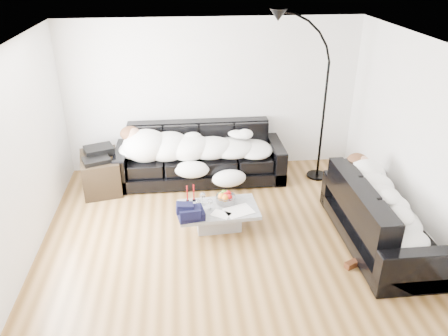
{
  "coord_description": "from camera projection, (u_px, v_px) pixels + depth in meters",
  "views": [
    {
      "loc": [
        -0.54,
        -4.94,
        3.55
      ],
      "look_at": [
        0.0,
        0.3,
        0.9
      ],
      "focal_mm": 35.0,
      "sensor_mm": 36.0,
      "label": 1
    }
  ],
  "objects": [
    {
      "name": "floor_lamp",
      "position": [
        324.0,
        109.0,
        7.07
      ],
      "size": [
        0.92,
        0.45,
        2.44
      ],
      "primitive_type": null,
      "rotation": [
        0.0,
        0.0,
        -0.11
      ],
      "color": "black",
      "rests_on": "ground"
    },
    {
      "name": "coffee_table",
      "position": [
        218.0,
        218.0,
        6.15
      ],
      "size": [
        1.14,
        0.71,
        0.32
      ],
      "primitive_type": "cube",
      "rotation": [
        0.0,
        0.0,
        0.06
      ],
      "color": "#939699",
      "rests_on": "ground"
    },
    {
      "name": "wine_glass_a",
      "position": [
        203.0,
        199.0,
        6.12
      ],
      "size": [
        0.08,
        0.08,
        0.19
      ],
      "primitive_type": "cylinder",
      "rotation": [
        0.0,
        0.0,
        -0.05
      ],
      "color": "white",
      "rests_on": "coffee_table"
    },
    {
      "name": "sofa_back",
      "position": [
        200.0,
        154.0,
        7.35
      ],
      "size": [
        2.8,
        0.97,
        0.92
      ],
      "primitive_type": "cube",
      "color": "black",
      "rests_on": "ground"
    },
    {
      "name": "sleeper_right",
      "position": [
        383.0,
        200.0,
        5.63
      ],
      "size": [
        0.77,
        1.83,
        0.45
      ],
      "primitive_type": null,
      "rotation": [
        0.0,
        0.0,
        1.57
      ],
      "color": "white",
      "rests_on": "sofa_right"
    },
    {
      "name": "shoes",
      "position": [
        357.0,
        259.0,
        5.5
      ],
      "size": [
        0.45,
        0.37,
        0.09
      ],
      "primitive_type": null,
      "rotation": [
        0.0,
        0.0,
        0.22
      ],
      "color": "#472311",
      "rests_on": "ground"
    },
    {
      "name": "newspaper_b",
      "position": [
        221.0,
        214.0,
        5.93
      ],
      "size": [
        0.31,
        0.28,
        0.01
      ],
      "primitive_type": "cube",
      "rotation": [
        0.0,
        0.0,
        -0.55
      ],
      "color": "silver",
      "rests_on": "coffee_table"
    },
    {
      "name": "sleeper_back",
      "position": [
        200.0,
        144.0,
        7.22
      ],
      "size": [
        2.37,
        0.82,
        0.47
      ],
      "primitive_type": null,
      "color": "white",
      "rests_on": "sofa_back"
    },
    {
      "name": "teal_cushion",
      "position": [
        360.0,
        172.0,
        6.18
      ],
      "size": [
        0.42,
        0.38,
        0.2
      ],
      "primitive_type": "ellipsoid",
      "rotation": [
        0.0,
        0.0,
        0.24
      ],
      "color": "#0C5A4F",
      "rests_on": "sofa_right"
    },
    {
      "name": "newspaper_a",
      "position": [
        239.0,
        211.0,
        6.0
      ],
      "size": [
        0.45,
        0.4,
        0.01
      ],
      "primitive_type": "cube",
      "rotation": [
        0.0,
        0.0,
        0.35
      ],
      "color": "silver",
      "rests_on": "coffee_table"
    },
    {
      "name": "stereo",
      "position": [
        98.0,
        153.0,
        6.94
      ],
      "size": [
        0.53,
        0.48,
        0.13
      ],
      "primitive_type": "cube",
      "rotation": [
        0.0,
        0.0,
        0.37
      ],
      "color": "black",
      "rests_on": "av_cabinet"
    },
    {
      "name": "candle_right",
      "position": [
        194.0,
        193.0,
        6.19
      ],
      "size": [
        0.06,
        0.06,
        0.26
      ],
      "primitive_type": "cylinder",
      "rotation": [
        0.0,
        0.0,
        0.33
      ],
      "color": "maroon",
      "rests_on": "coffee_table"
    },
    {
      "name": "sofa_right",
      "position": [
        381.0,
        214.0,
        5.73
      ],
      "size": [
        0.91,
        2.13,
        0.86
      ],
      "primitive_type": "cube",
      "rotation": [
        0.0,
        0.0,
        1.57
      ],
      "color": "black",
      "rests_on": "ground"
    },
    {
      "name": "candle_left",
      "position": [
        187.0,
        194.0,
        6.17
      ],
      "size": [
        0.05,
        0.05,
        0.25
      ],
      "primitive_type": "cylinder",
      "rotation": [
        0.0,
        0.0,
        -0.08
      ],
      "color": "maroon",
      "rests_on": "coffee_table"
    },
    {
      "name": "wine_glass_c",
      "position": [
        210.0,
        204.0,
        6.0
      ],
      "size": [
        0.08,
        0.08,
        0.17
      ],
      "primitive_type": "cylinder",
      "rotation": [
        0.0,
        0.0,
        0.05
      ],
      "color": "white",
      "rests_on": "coffee_table"
    },
    {
      "name": "wall_back",
      "position": [
        212.0,
        96.0,
        7.45
      ],
      "size": [
        5.0,
        0.02,
        2.6
      ],
      "primitive_type": "cube",
      "color": "silver",
      "rests_on": "ground"
    },
    {
      "name": "navy_jacket",
      "position": [
        188.0,
        208.0,
        5.75
      ],
      "size": [
        0.44,
        0.4,
        0.18
      ],
      "primitive_type": null,
      "rotation": [
        0.0,
        0.0,
        0.28
      ],
      "color": "black",
      "rests_on": "coffee_table"
    },
    {
      "name": "av_cabinet",
      "position": [
        101.0,
        173.0,
        7.1
      ],
      "size": [
        0.73,
        0.94,
        0.58
      ],
      "primitive_type": "cube",
      "rotation": [
        0.0,
        0.0,
        0.2
      ],
      "color": "black",
      "rests_on": "ground"
    },
    {
      "name": "wall_left",
      "position": [
        19.0,
        159.0,
        5.22
      ],
      "size": [
        0.02,
        4.5,
        2.6
      ],
      "primitive_type": "cube",
      "color": "silver",
      "rests_on": "ground"
    },
    {
      "name": "wall_right",
      "position": [
        417.0,
        142.0,
        5.68
      ],
      "size": [
        0.02,
        4.5,
        2.6
      ],
      "primitive_type": "cube",
      "color": "silver",
      "rests_on": "ground"
    },
    {
      "name": "ceiling",
      "position": [
        227.0,
        44.0,
        4.87
      ],
      "size": [
        5.0,
        5.0,
        0.0
      ],
      "primitive_type": "plane",
      "color": "white",
      "rests_on": "ground"
    },
    {
      "name": "fruit_bowl",
      "position": [
        226.0,
        197.0,
        6.18
      ],
      "size": [
        0.3,
        0.3,
        0.17
      ],
      "primitive_type": "cylinder",
      "rotation": [
        0.0,
        0.0,
        -0.09
      ],
      "color": "white",
      "rests_on": "coffee_table"
    },
    {
      "name": "ground",
      "position": [
        226.0,
        236.0,
        6.04
      ],
      "size": [
        5.0,
        5.0,
        0.0
      ],
      "primitive_type": "plane",
      "color": "brown",
      "rests_on": "ground"
    },
    {
      "name": "wine_glass_b",
      "position": [
        198.0,
        205.0,
        6.0
      ],
      "size": [
        0.09,
        0.09,
        0.16
      ],
      "primitive_type": "cylinder",
      "rotation": [
        0.0,
        0.0,
        -0.28
      ],
      "color": "white",
      "rests_on": "coffee_table"
    }
  ]
}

